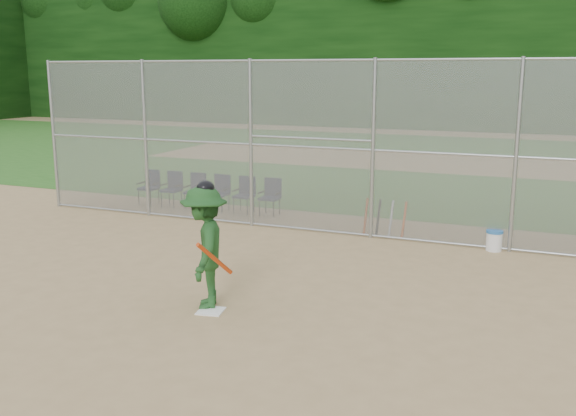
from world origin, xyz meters
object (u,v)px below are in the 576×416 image
at_px(batter_at_plate, 205,247).
at_px(chair_0, 148,187).
at_px(water_cooler, 494,240).
at_px(home_plate, 211,311).

distance_m(batter_at_plate, chair_0, 8.55).
bearing_deg(water_cooler, home_plate, -125.22).
xyz_separation_m(water_cooler, chair_0, (-9.53, 1.29, 0.26)).
bearing_deg(batter_at_plate, home_plate, -44.84).
relative_size(water_cooler, chair_0, 0.45).
bearing_deg(chair_0, batter_at_plate, -49.38).
xyz_separation_m(batter_at_plate, water_cooler, (3.98, 5.19, -0.77)).
bearing_deg(batter_at_plate, chair_0, 130.62).
distance_m(batter_at_plate, water_cooler, 6.58).
xyz_separation_m(home_plate, water_cooler, (3.79, 5.37, 0.21)).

